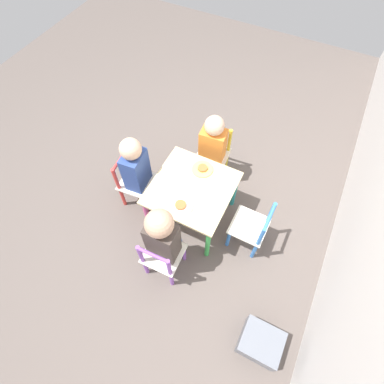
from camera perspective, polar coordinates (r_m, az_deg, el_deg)
The scene contains 12 objects.
ground_plane at distance 2.55m, azimuth -0.00°, elevation -4.45°, with size 6.00×6.00×0.00m, color #5B514C.
kids_table at distance 2.22m, azimuth -0.00°, elevation 0.03°, with size 0.58×0.58×0.44m.
chair_purple at distance 2.15m, azimuth -5.70°, elevation -12.20°, with size 0.27×0.27×0.50m.
chair_yellow at distance 2.61m, azimuth 4.08°, elevation 7.16°, with size 0.28×0.28×0.50m.
chair_red at distance 2.48m, azimuth -10.85°, elevation 1.96°, with size 0.28×0.28×0.50m.
chair_blue at distance 2.27m, azimuth 11.35°, elevation -6.68°, with size 0.26×0.26×0.50m.
child_right at distance 1.96m, azimuth -5.48°, elevation -8.46°, with size 0.23×0.20×0.78m.
child_left at distance 2.44m, azimuth 3.85°, elevation 8.74°, with size 0.22×0.21×0.71m.
child_front at distance 2.29m, azimuth -10.33°, elevation 4.30°, with size 0.21×0.22×0.75m.
plate_right at distance 2.08m, azimuth -2.18°, elevation -2.61°, with size 0.17×0.17×0.03m.
plate_left at distance 2.25m, azimuth 2.02°, elevation 4.42°, with size 0.16×0.16×0.03m.
storage_bin at distance 2.24m, azimuth 12.92°, elevation -26.16°, with size 0.23×0.26×0.16m.
Camera 1 is at (1.05, 0.53, 2.26)m, focal length 28.00 mm.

